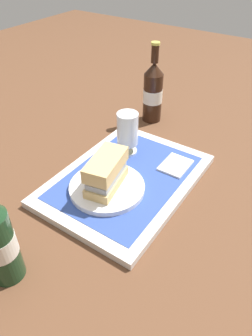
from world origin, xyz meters
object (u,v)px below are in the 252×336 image
Objects in this scene: beer_glass at (127,131)px; beer_bottle at (153,92)px; sandwich at (107,171)px; plate at (107,187)px.

beer_bottle is (0.24, 0.06, 0.01)m from beer_glass.
beer_glass is at bearing 4.89° from sandwich.
plate is 0.71× the size of beer_bottle.
beer_glass is at bearing 16.53° from plate.
sandwich is at bearing 11.73° from plate.
plate is at bearing -163.47° from beer_glass.
beer_bottle is at bearing 2.98° from sandwich.
sandwich is 0.41m from beer_bottle.
beer_glass is at bearing -166.62° from beer_bottle.
beer_glass is 0.47× the size of beer_bottle.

